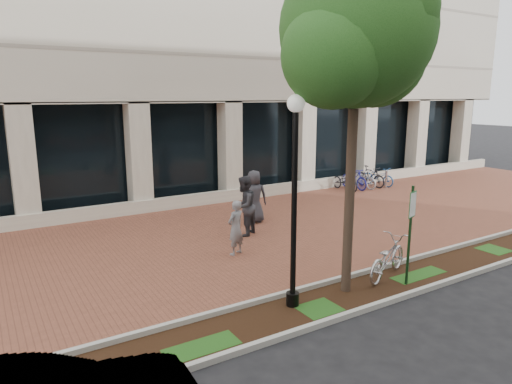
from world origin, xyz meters
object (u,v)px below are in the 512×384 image
bollard (386,179)px  bike_rack_cluster (362,178)px  pedestrian_left (236,228)px  pedestrian_right (254,197)px  locked_bicycle (387,258)px  lamppost (294,192)px  pedestrian_mid (244,206)px  parking_sign (411,223)px  street_tree (357,40)px

bollard → bike_rack_cluster: (-0.90, 0.70, 0.02)m
pedestrian_left → pedestrian_right: pedestrian_right is taller
locked_bicycle → lamppost: bearing=70.7°
bollard → pedestrian_left: bearing=-157.9°
pedestrian_left → bike_rack_cluster: pedestrian_left is taller
locked_bicycle → pedestrian_mid: (-1.28, 4.88, 0.46)m
lamppost → pedestrian_left: bearing=81.2°
locked_bicycle → pedestrian_left: pedestrian_left is taller
parking_sign → street_tree: (-1.43, 0.55, 4.04)m
locked_bicycle → bike_rack_cluster: 11.37m
pedestrian_left → bollard: 11.68m
parking_sign → pedestrian_left: bearing=104.4°
parking_sign → lamppost: size_ratio=0.54×
street_tree → pedestrian_left: 6.01m
locked_bicycle → bike_rack_cluster: bike_rack_cluster is taller
parking_sign → pedestrian_left: (-2.45, 4.03, -0.75)m
street_tree → parking_sign: bearing=-21.1°
street_tree → locked_bicycle: (1.37, 0.05, -5.07)m
pedestrian_mid → parking_sign: bearing=71.0°
street_tree → locked_bicycle: 5.25m
lamppost → pedestrian_mid: 5.42m
pedestrian_mid → street_tree: bearing=56.2°
bollard → bike_rack_cluster: size_ratio=0.31×
bike_rack_cluster → parking_sign: bearing=-132.3°
parking_sign → pedestrian_right: parking_sign is taller
street_tree → bollard: size_ratio=8.10×
locked_bicycle → parking_sign: bearing=165.2°
pedestrian_left → pedestrian_mid: bearing=-149.9°
pedestrian_right → parking_sign: bearing=111.9°
locked_bicycle → pedestrian_right: pedestrian_right is taller
pedestrian_right → bollard: pedestrian_right is taller
pedestrian_mid → bollard: pedestrian_mid is taller
pedestrian_right → pedestrian_mid: bearing=66.4°
pedestrian_mid → bollard: size_ratio=2.13×
bike_rack_cluster → pedestrian_mid: bearing=-160.5°
pedestrian_right → bollard: size_ratio=2.06×
lamppost → street_tree: 3.43m
street_tree → pedestrian_mid: bearing=89.0°
parking_sign → pedestrian_right: (-0.25, 6.63, -0.60)m
bike_rack_cluster → pedestrian_left: bearing=-155.9°
locked_bicycle → pedestrian_left: size_ratio=1.24×
bollard → bike_rack_cluster: bearing=141.9°
street_tree → bollard: 13.57m
parking_sign → bollard: bearing=28.2°
locked_bicycle → bollard: size_ratio=2.14×
pedestrian_left → lamppost: bearing=58.8°
lamppost → pedestrian_right: lamppost is taller
lamppost → street_tree: bearing=0.1°
parking_sign → bollard: parking_sign is taller
pedestrian_left → bike_rack_cluster: (9.92, 5.09, -0.31)m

